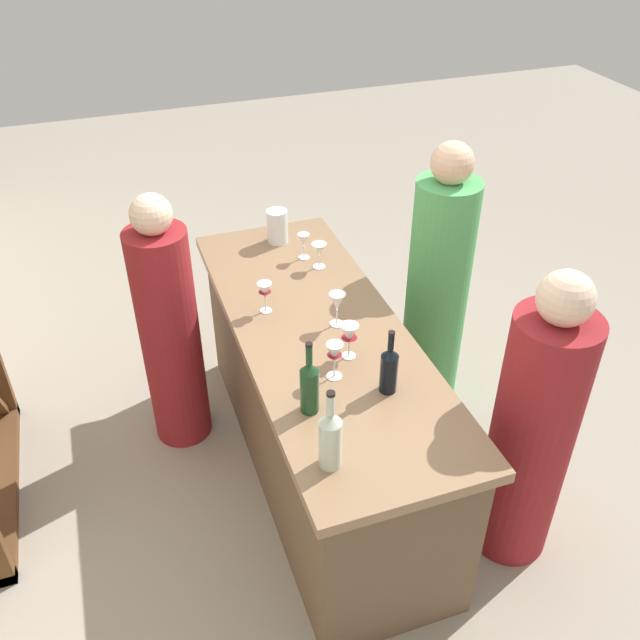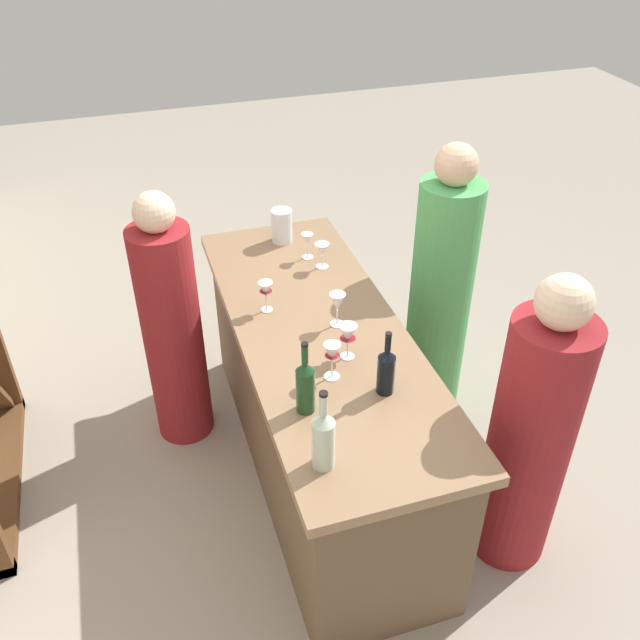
{
  "view_description": "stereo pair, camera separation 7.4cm",
  "coord_description": "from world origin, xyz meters",
  "px_view_note": "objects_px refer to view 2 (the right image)",
  "views": [
    {
      "loc": [
        -2.38,
        0.83,
        2.75
      ],
      "look_at": [
        0.0,
        0.0,
        0.95
      ],
      "focal_mm": 38.55,
      "sensor_mm": 36.0,
      "label": 1
    },
    {
      "loc": [
        -2.4,
        0.76,
        2.75
      ],
      "look_at": [
        0.0,
        0.0,
        0.95
      ],
      "focal_mm": 38.55,
      "sensor_mm": 36.0,
      "label": 2
    }
  ],
  "objects_px": {
    "wine_bottle_second_left_olive_green": "(305,385)",
    "person_server_behind": "(172,331)",
    "wine_glass_far_center": "(332,355)",
    "wine_bottle_leftmost_clear_pale": "(323,438)",
    "person_center_guest": "(530,438)",
    "wine_glass_near_left": "(322,250)",
    "wine_glass_far_right": "(266,291)",
    "wine_glass_far_left": "(348,336)",
    "water_pitcher": "(282,226)",
    "wine_bottle_center_near_black": "(386,370)",
    "wine_glass_near_center": "(307,241)",
    "person_left_guest": "(440,295)",
    "wine_glass_near_right": "(337,303)"
  },
  "relations": [
    {
      "from": "wine_glass_near_right",
      "to": "wine_glass_far_left",
      "type": "xyz_separation_m",
      "value": [
        -0.24,
        0.03,
        -0.01
      ]
    },
    {
      "from": "wine_glass_near_left",
      "to": "water_pitcher",
      "type": "xyz_separation_m",
      "value": [
        0.33,
        0.13,
        -0.01
      ]
    },
    {
      "from": "wine_bottle_center_near_black",
      "to": "wine_glass_far_center",
      "type": "relative_size",
      "value": 1.72
    },
    {
      "from": "wine_glass_near_left",
      "to": "wine_glass_far_right",
      "type": "height_order",
      "value": "wine_glass_far_right"
    },
    {
      "from": "water_pitcher",
      "to": "wine_bottle_second_left_olive_green",
      "type": "bearing_deg",
      "value": 168.85
    },
    {
      "from": "wine_bottle_leftmost_clear_pale",
      "to": "water_pitcher",
      "type": "distance_m",
      "value": 1.65
    },
    {
      "from": "wine_glass_near_left",
      "to": "wine_glass_far_center",
      "type": "bearing_deg",
      "value": 164.92
    },
    {
      "from": "wine_glass_near_center",
      "to": "person_server_behind",
      "type": "xyz_separation_m",
      "value": [
        -0.12,
        0.76,
        -0.33
      ]
    },
    {
      "from": "water_pitcher",
      "to": "person_left_guest",
      "type": "height_order",
      "value": "person_left_guest"
    },
    {
      "from": "wine_bottle_leftmost_clear_pale",
      "to": "person_center_guest",
      "type": "bearing_deg",
      "value": -85.76
    },
    {
      "from": "wine_glass_far_center",
      "to": "wine_bottle_leftmost_clear_pale",
      "type": "bearing_deg",
      "value": 158.0
    },
    {
      "from": "wine_glass_far_left",
      "to": "water_pitcher",
      "type": "height_order",
      "value": "water_pitcher"
    },
    {
      "from": "wine_glass_near_right",
      "to": "person_center_guest",
      "type": "height_order",
      "value": "person_center_guest"
    },
    {
      "from": "wine_glass_far_center",
      "to": "wine_bottle_center_near_black",
      "type": "bearing_deg",
      "value": -130.1
    },
    {
      "from": "wine_glass_near_right",
      "to": "wine_glass_far_right",
      "type": "relative_size",
      "value": 1.08
    },
    {
      "from": "wine_glass_near_center",
      "to": "wine_glass_far_center",
      "type": "height_order",
      "value": "wine_glass_far_center"
    },
    {
      "from": "wine_glass_near_center",
      "to": "wine_glass_far_right",
      "type": "xyz_separation_m",
      "value": [
        -0.41,
        0.32,
        0.01
      ]
    },
    {
      "from": "wine_glass_near_center",
      "to": "person_left_guest",
      "type": "relative_size",
      "value": 0.09
    },
    {
      "from": "person_center_guest",
      "to": "water_pitcher",
      "type": "bearing_deg",
      "value": -53.55
    },
    {
      "from": "wine_glass_near_center",
      "to": "wine_glass_far_left",
      "type": "xyz_separation_m",
      "value": [
        -0.86,
        0.08,
        0.01
      ]
    },
    {
      "from": "wine_bottle_leftmost_clear_pale",
      "to": "person_left_guest",
      "type": "relative_size",
      "value": 0.22
    },
    {
      "from": "wine_glass_near_left",
      "to": "water_pitcher",
      "type": "bearing_deg",
      "value": 20.8
    },
    {
      "from": "wine_glass_near_left",
      "to": "wine_bottle_center_near_black",
      "type": "bearing_deg",
      "value": 176.94
    },
    {
      "from": "person_left_guest",
      "to": "wine_glass_far_right",
      "type": "bearing_deg",
      "value": 8.32
    },
    {
      "from": "wine_glass_near_center",
      "to": "water_pitcher",
      "type": "bearing_deg",
      "value": 20.54
    },
    {
      "from": "wine_glass_near_center",
      "to": "water_pitcher",
      "type": "distance_m",
      "value": 0.23
    },
    {
      "from": "wine_bottle_second_left_olive_green",
      "to": "person_server_behind",
      "type": "relative_size",
      "value": 0.23
    },
    {
      "from": "wine_bottle_center_near_black",
      "to": "person_center_guest",
      "type": "height_order",
      "value": "person_center_guest"
    },
    {
      "from": "wine_glass_near_center",
      "to": "wine_glass_far_left",
      "type": "bearing_deg",
      "value": 174.76
    },
    {
      "from": "wine_bottle_leftmost_clear_pale",
      "to": "wine_glass_far_right",
      "type": "bearing_deg",
      "value": -2.38
    },
    {
      "from": "wine_bottle_leftmost_clear_pale",
      "to": "wine_bottle_center_near_black",
      "type": "height_order",
      "value": "wine_bottle_leftmost_clear_pale"
    },
    {
      "from": "wine_glass_far_left",
      "to": "wine_glass_far_right",
      "type": "bearing_deg",
      "value": 28.67
    },
    {
      "from": "wine_glass_far_left",
      "to": "person_center_guest",
      "type": "relative_size",
      "value": 0.11
    },
    {
      "from": "person_server_behind",
      "to": "wine_glass_near_left",
      "type": "bearing_deg",
      "value": -6.07
    },
    {
      "from": "wine_bottle_leftmost_clear_pale",
      "to": "wine_glass_far_left",
      "type": "bearing_deg",
      "value": -27.34
    },
    {
      "from": "wine_bottle_second_left_olive_green",
      "to": "water_pitcher",
      "type": "relative_size",
      "value": 1.75
    },
    {
      "from": "water_pitcher",
      "to": "person_center_guest",
      "type": "xyz_separation_m",
      "value": [
        -1.56,
        -0.65,
        -0.31
      ]
    },
    {
      "from": "wine_bottle_second_left_olive_green",
      "to": "water_pitcher",
      "type": "distance_m",
      "value": 1.36
    },
    {
      "from": "wine_bottle_center_near_black",
      "to": "wine_glass_near_center",
      "type": "bearing_deg",
      "value": -0.45
    },
    {
      "from": "wine_bottle_leftmost_clear_pale",
      "to": "water_pitcher",
      "type": "xyz_separation_m",
      "value": [
        1.63,
        -0.29,
        -0.04
      ]
    },
    {
      "from": "wine_bottle_center_near_black",
      "to": "person_left_guest",
      "type": "xyz_separation_m",
      "value": [
        0.8,
        -0.66,
        -0.28
      ]
    },
    {
      "from": "wine_glass_near_left",
      "to": "person_center_guest",
      "type": "relative_size",
      "value": 0.09
    },
    {
      "from": "person_left_guest",
      "to": "person_server_behind",
      "type": "xyz_separation_m",
      "value": [
        0.19,
        1.41,
        -0.06
      ]
    },
    {
      "from": "wine_glass_far_center",
      "to": "person_server_behind",
      "type": "height_order",
      "value": "person_server_behind"
    },
    {
      "from": "person_center_guest",
      "to": "wine_bottle_center_near_black",
      "type": "bearing_deg",
      "value": -7.93
    },
    {
      "from": "wine_bottle_leftmost_clear_pale",
      "to": "water_pitcher",
      "type": "bearing_deg",
      "value": -9.92
    },
    {
      "from": "person_left_guest",
      "to": "water_pitcher",
      "type": "bearing_deg",
      "value": -33.48
    },
    {
      "from": "wine_glass_near_left",
      "to": "wine_glass_far_right",
      "type": "relative_size",
      "value": 0.88
    },
    {
      "from": "wine_bottle_second_left_olive_green",
      "to": "wine_glass_far_right",
      "type": "height_order",
      "value": "wine_bottle_second_left_olive_green"
    },
    {
      "from": "wine_glass_near_left",
      "to": "person_server_behind",
      "type": "distance_m",
      "value": 0.87
    }
  ]
}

